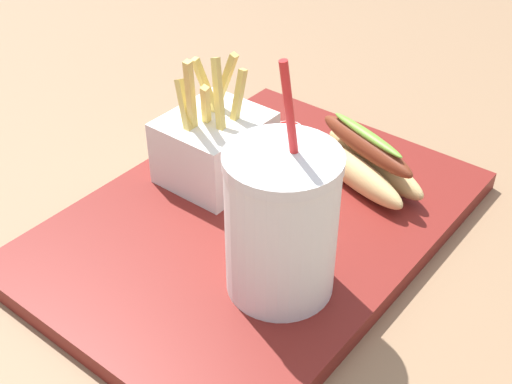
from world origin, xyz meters
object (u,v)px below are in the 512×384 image
Objects in this scene: hot_dog_1 at (364,162)px; ketchup_cup_1 at (288,135)px; soda_cup at (281,224)px; fries_basket at (215,146)px; ketchup_cup_2 at (237,119)px.

hot_dog_1 reaches higher than ketchup_cup_1.
hot_dog_1 is at bearing -94.96° from ketchup_cup_1.
fries_basket is at bearing 59.51° from soda_cup.
soda_cup is at bearing -145.58° from ketchup_cup_1.
ketchup_cup_1 is at bearing -12.94° from fries_basket.
soda_cup is 1.44× the size of fries_basket.
fries_basket is 4.66× the size of ketchup_cup_1.
soda_cup reaches higher than ketchup_cup_1.
ketchup_cup_2 is (0.00, 0.18, -0.01)m from hot_dog_1.
ketchup_cup_1 is (0.01, 0.11, -0.01)m from hot_dog_1.
hot_dog_1 is (0.18, 0.03, -0.05)m from soda_cup.
fries_basket is at bearing 125.45° from hot_dog_1.
soda_cup is 0.28m from ketchup_cup_2.
soda_cup is 5.53× the size of ketchup_cup_2.
soda_cup is at bearing -120.49° from fries_basket.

